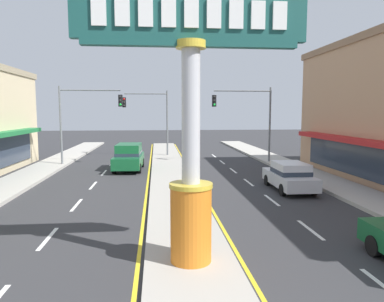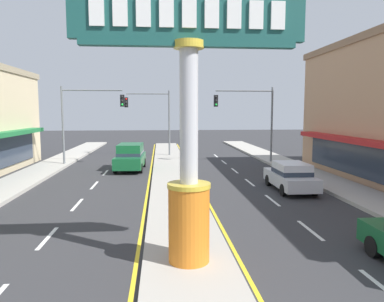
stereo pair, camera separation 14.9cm
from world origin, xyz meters
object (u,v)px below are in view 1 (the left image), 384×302
(suv_near_right_lane, at_px, (129,157))
(sedan_far_right_lane, at_px, (290,176))
(traffic_light_left_side, at_px, (84,112))
(traffic_light_median_far, at_px, (151,112))
(traffic_light_right_side, at_px, (249,112))
(district_sign, at_px, (191,123))

(suv_near_right_lane, distance_m, sedan_far_right_lane, 12.04)
(traffic_light_left_side, bearing_deg, traffic_light_median_far, 45.92)
(traffic_light_left_side, distance_m, suv_near_right_lane, 5.41)
(traffic_light_left_side, xyz_separation_m, traffic_light_right_side, (13.05, -0.20, 0.00))
(traffic_light_right_side, relative_size, suv_near_right_lane, 1.33)
(traffic_light_median_far, xyz_separation_m, sedan_far_right_lane, (7.61, -15.52, -3.41))
(district_sign, height_order, traffic_light_right_side, district_sign)
(suv_near_right_lane, bearing_deg, traffic_light_right_side, 13.10)
(district_sign, distance_m, traffic_light_median_far, 24.62)
(district_sign, height_order, traffic_light_median_far, district_sign)
(traffic_light_median_far, distance_m, sedan_far_right_lane, 17.62)
(district_sign, bearing_deg, traffic_light_left_side, 108.70)
(traffic_light_left_side, xyz_separation_m, sedan_far_right_lane, (12.76, -10.20, -3.46))
(traffic_light_right_side, xyz_separation_m, sedan_far_right_lane, (-0.29, -10.00, -3.46))
(district_sign, relative_size, traffic_light_left_side, 1.19)
(traffic_light_right_side, relative_size, sedan_far_right_lane, 1.43)
(sedan_far_right_lane, bearing_deg, district_sign, -124.52)
(traffic_light_median_far, bearing_deg, district_sign, -86.79)
(traffic_light_median_far, distance_m, suv_near_right_lane, 8.50)
(traffic_light_median_far, bearing_deg, traffic_light_left_side, -134.08)
(traffic_light_left_side, xyz_separation_m, traffic_light_median_far, (5.15, 5.31, -0.05))
(traffic_light_right_side, height_order, suv_near_right_lane, traffic_light_right_side)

